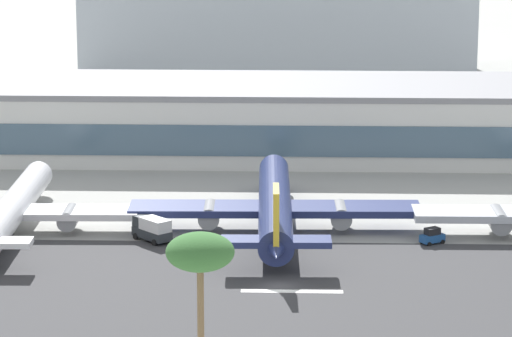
# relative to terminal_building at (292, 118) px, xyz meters

# --- Properties ---
(ground_plane) EXTENTS (1400.00, 1400.00, 0.00)m
(ground_plane) POSITION_rel_terminal_building_xyz_m (-0.74, -77.17, -6.23)
(ground_plane) COLOR #9E9E99
(runway_strip) EXTENTS (800.00, 42.14, 0.08)m
(runway_strip) POSITION_rel_terminal_building_xyz_m (-0.74, -78.99, -6.19)
(runway_strip) COLOR #38383A
(runway_strip) RESTS_ON ground_plane
(runway_centreline_dash_4) EXTENTS (12.00, 1.20, 0.01)m
(runway_centreline_dash_4) POSITION_rel_terminal_building_xyz_m (0.79, -78.99, -6.15)
(runway_centreline_dash_4) COLOR white
(runway_centreline_dash_4) RESTS_ON runway_strip
(terminal_building) EXTENTS (148.62, 30.34, 12.45)m
(terminal_building) POSITION_rel_terminal_building_xyz_m (0.00, 0.00, 0.00)
(terminal_building) COLOR silver
(terminal_building) RESTS_ON ground_plane
(airliner_red_tail_gate_0) EXTENTS (34.84, 46.90, 9.78)m
(airliner_red_tail_gate_0) POSITION_rel_terminal_building_xyz_m (-37.67, -54.71, -3.11)
(airliner_red_tail_gate_0) COLOR white
(airliner_red_tail_gate_0) RESTS_ON ground_plane
(airliner_gold_tail_gate_1) EXTENTS (40.12, 51.02, 10.64)m
(airliner_gold_tail_gate_1) POSITION_rel_terminal_building_xyz_m (-1.82, -52.61, -2.84)
(airliner_gold_tail_gate_1) COLOR navy
(airliner_gold_tail_gate_1) RESTS_ON ground_plane
(service_box_truck_0) EXTENTS (5.86, 6.02, 3.25)m
(service_box_truck_0) POSITION_rel_terminal_building_xyz_m (-18.11, -57.74, -4.44)
(service_box_truck_0) COLOR #2D3338
(service_box_truck_0) RESTS_ON ground_plane
(service_baggage_tug_1) EXTENTS (3.55, 3.13, 2.20)m
(service_baggage_tug_1) POSITION_rel_terminal_building_xyz_m (19.15, -57.69, -5.19)
(service_baggage_tug_1) COLOR #23569E
(service_baggage_tug_1) RESTS_ON ground_plane
(palm_tree_0) EXTENTS (6.53, 6.53, 14.94)m
(palm_tree_0) POSITION_rel_terminal_building_xyz_m (-7.64, -107.70, 6.68)
(palm_tree_0) COLOR brown
(palm_tree_0) RESTS_ON ground_plane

